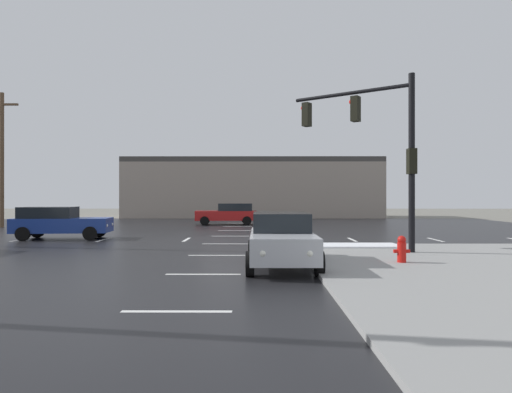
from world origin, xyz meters
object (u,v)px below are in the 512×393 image
object	(u,v)px
sedan_silver	(281,238)
sedan_blue	(59,222)
traffic_signal_mast	(377,137)
utility_pole_far	(2,157)
fire_hydrant	(402,249)
sedan_red	(228,213)

from	to	relation	value
sedan_silver	sedan_blue	bearing A→B (deg)	-130.45
traffic_signal_mast	sedan_silver	distance (m)	6.04
utility_pole_far	traffic_signal_mast	bearing A→B (deg)	-33.19
sedan_silver	utility_pole_far	distance (m)	25.53
fire_hydrant	utility_pole_far	world-z (taller)	utility_pole_far
fire_hydrant	sedan_red	bearing A→B (deg)	107.51
sedan_red	sedan_silver	distance (m)	20.93
sedan_red	utility_pole_far	distance (m)	15.98
sedan_blue	utility_pole_far	size ratio (longest dim) A/B	0.51
sedan_silver	sedan_blue	world-z (taller)	same
traffic_signal_mast	sedan_blue	bearing A→B (deg)	13.51
sedan_red	sedan_blue	bearing A→B (deg)	53.36
sedan_red	utility_pole_far	xyz separation A→B (m)	(-15.16, -3.16, 3.94)
sedan_blue	utility_pole_far	world-z (taller)	utility_pole_far
traffic_signal_mast	sedan_blue	xyz separation A→B (m)	(-14.15, 5.60, -3.45)
fire_hydrant	sedan_red	world-z (taller)	sedan_red
sedan_red	sedan_silver	bearing A→B (deg)	93.93
fire_hydrant	sedan_blue	distance (m)	16.60
sedan_red	traffic_signal_mast	bearing A→B (deg)	106.71
traffic_signal_mast	utility_pole_far	distance (m)	26.04
traffic_signal_mast	sedan_silver	bearing A→B (deg)	77.05
sedan_silver	sedan_blue	size ratio (longest dim) A/B	0.97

